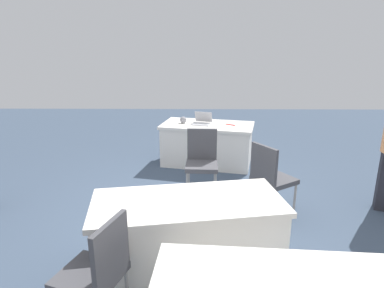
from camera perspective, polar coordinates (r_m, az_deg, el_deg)
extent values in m
plane|color=#3D4C60|center=(4.45, -2.26, -11.80)|extent=(14.40, 14.40, 0.00)
cube|color=silver|center=(6.01, 2.65, 3.16)|extent=(1.75, 1.17, 0.05)
cube|color=silver|center=(6.11, 2.60, -0.22)|extent=(1.68, 1.12, 0.69)
cube|color=silver|center=(3.15, -0.69, -9.91)|extent=(1.87, 1.07, 0.05)
cube|color=silver|center=(3.33, -0.66, -15.60)|extent=(1.80, 1.02, 0.69)
cylinder|color=#9E9993|center=(4.58, 3.97, -7.69)|extent=(0.03, 0.03, 0.47)
cylinder|color=#9E9993|center=(4.59, -0.82, -7.61)|extent=(0.03, 0.03, 0.47)
cylinder|color=#9E9993|center=(4.93, 3.88, -5.86)|extent=(0.03, 0.03, 0.47)
cylinder|color=#9E9993|center=(4.94, -0.55, -5.79)|extent=(0.03, 0.03, 0.47)
cube|color=#47474C|center=(4.66, 1.65, -3.73)|extent=(0.45, 0.45, 0.06)
cube|color=#47474C|center=(4.77, 1.72, -0.01)|extent=(0.42, 0.05, 0.45)
cylinder|color=#9E9993|center=(4.71, 13.52, -7.54)|extent=(0.03, 0.03, 0.45)
cylinder|color=#9E9993|center=(4.49, 17.01, -9.12)|extent=(0.03, 0.03, 0.45)
cylinder|color=#9E9993|center=(4.47, 10.06, -8.72)|extent=(0.03, 0.03, 0.45)
cylinder|color=#9E9993|center=(4.23, 13.55, -10.49)|extent=(0.03, 0.03, 0.45)
cube|color=#47474C|center=(4.37, 13.76, -5.91)|extent=(0.61, 0.61, 0.06)
cube|color=#47474C|center=(4.14, 12.07, -3.28)|extent=(0.26, 0.37, 0.45)
cylinder|color=#9E9993|center=(3.16, -17.35, -21.35)|extent=(0.03, 0.03, 0.44)
cube|color=#47474C|center=(2.79, -16.92, -20.55)|extent=(0.56, 0.56, 0.06)
cube|color=#47474C|center=(2.55, -13.61, -17.25)|extent=(0.17, 0.41, 0.45)
cube|color=silver|center=(5.97, 1.59, 3.40)|extent=(0.37, 0.30, 0.02)
cube|color=#B7B7BC|center=(6.08, 1.97, 4.64)|extent=(0.32, 0.16, 0.19)
sphere|color=gray|center=(6.07, -1.51, 4.12)|extent=(0.12, 0.12, 0.12)
cube|color=red|center=(5.97, 6.54, 3.27)|extent=(0.17, 0.13, 0.01)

